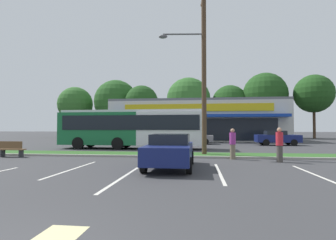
{
  "coord_description": "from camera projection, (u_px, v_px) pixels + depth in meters",
  "views": [
    {
      "loc": [
        2.7,
        -2.69,
        1.75
      ],
      "look_at": [
        0.23,
        18.1,
        2.39
      ],
      "focal_mm": 28.12,
      "sensor_mm": 36.0,
      "label": 1
    }
  ],
  "objects": [
    {
      "name": "grass_median",
      "position": [
        157.0,
        154.0,
        16.83
      ],
      "size": [
        56.0,
        2.2,
        0.12
      ],
      "primitive_type": "cube",
      "color": "#2D5B23",
      "rests_on": "ground_plane"
    },
    {
      "name": "curb_lip",
      "position": [
        154.0,
        156.0,
        15.62
      ],
      "size": [
        56.0,
        0.24,
        0.12
      ],
      "primitive_type": "cube",
      "color": "#99968C",
      "rests_on": "ground_plane"
    },
    {
      "name": "parking_stripe_1",
      "position": [
        73.0,
        169.0,
        11.16
      ],
      "size": [
        0.12,
        4.8,
        0.01
      ],
      "primitive_type": "cube",
      "color": "silver",
      "rests_on": "ground_plane"
    },
    {
      "name": "parking_stripe_2",
      "position": [
        122.0,
        178.0,
        9.23
      ],
      "size": [
        0.12,
        4.8,
        0.01
      ],
      "primitive_type": "cube",
      "color": "silver",
      "rests_on": "ground_plane"
    },
    {
      "name": "parking_stripe_3",
      "position": [
        219.0,
        173.0,
        10.29
      ],
      "size": [
        0.12,
        4.8,
        0.01
      ],
      "primitive_type": "cube",
      "color": "silver",
      "rests_on": "ground_plane"
    },
    {
      "name": "parking_stripe_4",
      "position": [
        316.0,
        175.0,
        9.74
      ],
      "size": [
        0.12,
        4.8,
        0.01
      ],
      "primitive_type": "cube",
      "color": "silver",
      "rests_on": "ground_plane"
    },
    {
      "name": "storefront_building",
      "position": [
        197.0,
        121.0,
        39.46
      ],
      "size": [
        22.92,
        15.35,
        5.52
      ],
      "color": "beige",
      "rests_on": "ground_plane"
    },
    {
      "name": "tree_far_left",
      "position": [
        75.0,
        104.0,
        50.74
      ],
      "size": [
        6.62,
        6.62,
        9.67
      ],
      "color": "#473323",
      "rests_on": "ground_plane"
    },
    {
      "name": "tree_left",
      "position": [
        116.0,
        102.0,
        49.6
      ],
      "size": [
        8.2,
        8.2,
        10.8
      ],
      "color": "#473323",
      "rests_on": "ground_plane"
    },
    {
      "name": "tree_mid_left",
      "position": [
        142.0,
        102.0,
        45.9
      ],
      "size": [
        5.77,
        5.77,
        9.18
      ],
      "color": "#473323",
      "rests_on": "ground_plane"
    },
    {
      "name": "tree_mid",
      "position": [
        188.0,
        100.0,
        48.83
      ],
      "size": [
        8.16,
        8.16,
        11.1
      ],
      "color": "#473323",
      "rests_on": "ground_plane"
    },
    {
      "name": "tree_mid_right",
      "position": [
        230.0,
        103.0,
        48.49
      ],
      "size": [
        6.57,
        6.57,
        9.65
      ],
      "color": "#473323",
      "rests_on": "ground_plane"
    },
    {
      "name": "tree_right",
      "position": [
        265.0,
        95.0,
        46.6
      ],
      "size": [
        7.75,
        7.75,
        11.53
      ],
      "color": "#473323",
      "rests_on": "ground_plane"
    },
    {
      "name": "tree_far_right",
      "position": [
        314.0,
        94.0,
        44.11
      ],
      "size": [
        6.39,
        6.39,
        10.71
      ],
      "color": "#473323",
      "rests_on": "ground_plane"
    },
    {
      "name": "utility_pole",
      "position": [
        202.0,
        65.0,
        16.68
      ],
      "size": [
        3.06,
        2.4,
        10.75
      ],
      "color": "#4C3826",
      "rests_on": "ground_plane"
    },
    {
      "name": "city_bus",
      "position": [
        133.0,
        128.0,
        22.27
      ],
      "size": [
        12.42,
        2.89,
        3.25
      ],
      "rotation": [
        0.0,
        0.0,
        -0.02
      ],
      "color": "#196638",
      "rests_on": "ground_plane"
    },
    {
      "name": "bus_stop_bench",
      "position": [
        11.0,
        149.0,
        15.87
      ],
      "size": [
        1.6,
        0.45,
        0.95
      ],
      "rotation": [
        0.0,
        0.0,
        3.14
      ],
      "color": "brown",
      "rests_on": "ground_plane"
    },
    {
      "name": "car_0",
      "position": [
        194.0,
        137.0,
        28.64
      ],
      "size": [
        4.14,
        1.99,
        1.41
      ],
      "rotation": [
        0.0,
        0.0,
        3.14
      ],
      "color": "slate",
      "rests_on": "ground_plane"
    },
    {
      "name": "car_1",
      "position": [
        277.0,
        138.0,
        26.63
      ],
      "size": [
        4.24,
        1.95,
        1.48
      ],
      "color": "navy",
      "rests_on": "ground_plane"
    },
    {
      "name": "car_2",
      "position": [
        170.0,
        150.0,
        11.51
      ],
      "size": [
        1.98,
        4.33,
        1.47
      ],
      "rotation": [
        0.0,
        0.0,
        -1.57
      ],
      "color": "navy",
      "rests_on": "ground_plane"
    },
    {
      "name": "pedestrian_near_bench",
      "position": [
        233.0,
        144.0,
        14.72
      ],
      "size": [
        0.35,
        0.35,
        1.72
      ],
      "rotation": [
        0.0,
        0.0,
        2.15
      ],
      "color": "#726651",
      "rests_on": "ground_plane"
    },
    {
      "name": "pedestrian_by_pole",
      "position": [
        279.0,
        145.0,
        13.46
      ],
      "size": [
        0.36,
        0.36,
        1.77
      ],
      "rotation": [
        0.0,
        0.0,
        4.81
      ],
      "color": "#47423D",
      "rests_on": "ground_plane"
    }
  ]
}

